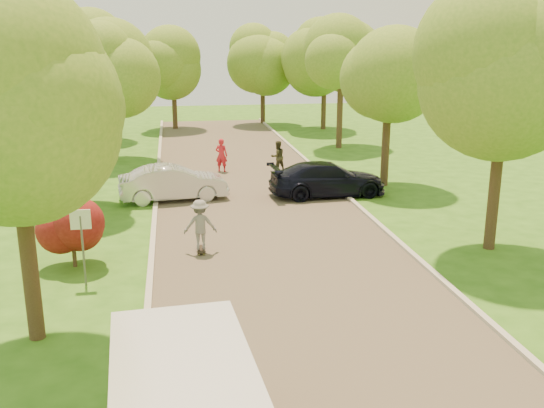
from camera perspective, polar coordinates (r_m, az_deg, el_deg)
ground at (r=14.33m, az=4.89°, el=-12.27°), size 100.00×100.00×0.00m
road at (r=21.59m, az=-0.30°, el=-2.52°), size 8.00×60.00×0.01m
curb_left at (r=21.34m, az=-11.11°, el=-2.88°), size 0.18×60.00×0.12m
curb_right at (r=22.54m, az=9.93°, el=-1.84°), size 0.18×60.00×0.12m
street_sign at (r=17.25m, az=-17.50°, el=-2.47°), size 0.55×0.06×2.17m
red_shrub at (r=18.88m, az=-18.29°, el=-2.50°), size 1.70×1.70×1.95m
tree_l_mida at (r=13.71m, az=-22.44°, el=8.10°), size 4.71×4.60×7.39m
tree_l_midb at (r=24.63m, az=-17.97°, el=9.86°), size 4.30×4.20×6.62m
tree_l_far at (r=34.45m, az=-15.02°, el=12.92°), size 4.92×4.80×7.79m
tree_r_mida at (r=20.13m, az=21.71°, el=11.18°), size 5.13×5.00×7.95m
tree_r_midb at (r=28.12m, az=11.33°, el=11.50°), size 4.51×4.40×7.01m
tree_r_far at (r=37.77m, az=6.91°, el=14.04°), size 5.33×5.20×8.34m
tree_bg_a at (r=42.67m, az=-17.30°, el=12.92°), size 5.12×5.00×7.72m
tree_bg_b at (r=45.76m, az=5.27°, el=13.93°), size 5.12×5.00×7.95m
tree_bg_c at (r=46.31m, az=-9.07°, el=13.18°), size 4.92×4.80×7.33m
tree_bg_d at (r=48.88m, az=-0.63°, el=13.82°), size 5.12×5.00×7.72m
silver_sedan at (r=25.82m, az=-9.28°, el=1.97°), size 4.66×2.11×1.48m
dark_sedan at (r=26.34m, az=5.24°, el=2.36°), size 5.16×2.29×1.47m
longboard at (r=19.58m, az=-6.70°, el=-4.27°), size 0.24×0.84×0.10m
skateboarder at (r=19.32m, az=-6.77°, el=-1.95°), size 1.06×0.61×1.63m
person_striped at (r=31.07m, az=-4.78°, el=4.60°), size 0.74×0.62×1.72m
person_olive at (r=30.94m, az=0.53°, el=4.49°), size 0.94×0.83×1.60m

